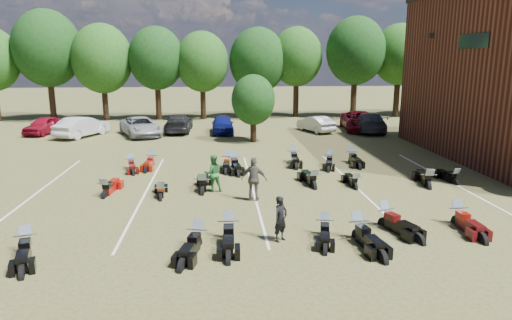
{
  "coord_description": "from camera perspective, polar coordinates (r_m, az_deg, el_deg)",
  "views": [
    {
      "loc": [
        -4.59,
        -17.75,
        6.13
      ],
      "look_at": [
        -2.76,
        4.0,
        1.2
      ],
      "focal_mm": 32.0,
      "sensor_mm": 36.0,
      "label": 1
    }
  ],
  "objects": [
    {
      "name": "motorcycle_10",
      "position": [
        22.07,
        7.22,
        -3.5
      ],
      "size": [
        1.0,
        2.47,
        1.34
      ],
      "primitive_type": null,
      "rotation": [
        0.0,
        0.0,
        3.24
      ],
      "color": "black",
      "rests_on": "ground"
    },
    {
      "name": "motorcycle_0",
      "position": [
        16.56,
        -26.66,
        -10.43
      ],
      "size": [
        1.36,
        2.41,
        1.28
      ],
      "primitive_type": null,
      "rotation": [
        0.0,
        0.0,
        0.29
      ],
      "color": "black",
      "rests_on": "ground"
    },
    {
      "name": "person_green",
      "position": [
        21.27,
        -5.39,
        -1.65
      ],
      "size": [
        0.96,
        0.82,
        1.74
      ],
      "primitive_type": "imported",
      "rotation": [
        0.0,
        0.0,
        3.34
      ],
      "color": "#2A702F",
      "rests_on": "ground"
    },
    {
      "name": "motorcycle_9",
      "position": [
        21.17,
        -6.69,
        -4.19
      ],
      "size": [
        0.9,
        2.51,
        1.38
      ],
      "primitive_type": null,
      "rotation": [
        0.0,
        0.0,
        3.1
      ],
      "color": "black",
      "rests_on": "ground"
    },
    {
      "name": "motorcycle_18",
      "position": [
        26.85,
        9.17,
        -0.63
      ],
      "size": [
        1.26,
        2.3,
        1.22
      ],
      "primitive_type": null,
      "rotation": [
        0.0,
        0.0,
        -0.27
      ],
      "color": "black",
      "rests_on": "ground"
    },
    {
      "name": "motorcycle_19",
      "position": [
        27.37,
        4.68,
        -0.25
      ],
      "size": [
        0.96,
        2.5,
        1.37
      ],
      "primitive_type": null,
      "rotation": [
        0.0,
        0.0,
        -0.07
      ],
      "color": "black",
      "rests_on": "ground"
    },
    {
      "name": "motorcycle_8",
      "position": [
        20.6,
        -11.81,
        -4.86
      ],
      "size": [
        0.83,
        2.05,
        1.11
      ],
      "primitive_type": null,
      "rotation": [
        0.0,
        0.0,
        3.24
      ],
      "color": "black",
      "rests_on": "ground"
    },
    {
      "name": "motorcycle_17",
      "position": [
        26.12,
        -3.58,
        -0.87
      ],
      "size": [
        0.89,
        2.32,
        1.27
      ],
      "primitive_type": null,
      "rotation": [
        0.0,
        0.0,
        -0.07
      ],
      "color": "black",
      "rests_on": "ground"
    },
    {
      "name": "motorcycle_3",
      "position": [
        16.46,
        8.52,
        -9.29
      ],
      "size": [
        1.07,
        2.14,
        1.14
      ],
      "primitive_type": null,
      "rotation": [
        0.0,
        0.0,
        -0.21
      ],
      "color": "black",
      "rests_on": "ground"
    },
    {
      "name": "car_2",
      "position": [
        37.46,
        -14.22,
        4.07
      ],
      "size": [
        4.32,
        5.88,
        1.48
      ],
      "primitive_type": "imported",
      "rotation": [
        0.0,
        0.0,
        0.39
      ],
      "color": "#979C9F",
      "rests_on": "ground"
    },
    {
      "name": "motorcycle_15",
      "position": [
        27.04,
        -12.82,
        -0.69
      ],
      "size": [
        0.87,
        2.26,
        1.23
      ],
      "primitive_type": null,
      "rotation": [
        0.0,
        0.0,
        -0.08
      ],
      "color": "maroon",
      "rests_on": "ground"
    },
    {
      "name": "motorcycle_1",
      "position": [
        15.45,
        -7.31,
        -10.76
      ],
      "size": [
        1.25,
        2.37,
        1.26
      ],
      "primitive_type": null,
      "rotation": [
        0.0,
        0.0,
        -0.24
      ],
      "color": "black",
      "rests_on": "ground"
    },
    {
      "name": "tree_line",
      "position": [
        46.88,
        -0.41,
        12.95
      ],
      "size": [
        56.0,
        6.0,
        9.79
      ],
      "color": "black",
      "rests_on": "ground"
    },
    {
      "name": "car_4",
      "position": [
        37.68,
        -4.19,
        4.47
      ],
      "size": [
        1.78,
        4.34,
        1.47
      ],
      "primitive_type": "imported",
      "rotation": [
        0.0,
        0.0,
        0.01
      ],
      "color": "navy",
      "rests_on": "ground"
    },
    {
      "name": "motorcycle_14",
      "position": [
        26.64,
        -15.35,
        -1.04
      ],
      "size": [
        1.16,
        2.16,
        1.15
      ],
      "primitive_type": null,
      "rotation": [
        0.0,
        0.0,
        0.26
      ],
      "color": "#430A09",
      "rests_on": "ground"
    },
    {
      "name": "car_7",
      "position": [
        39.45,
        13.95,
        4.6
      ],
      "size": [
        3.03,
        5.8,
        1.61
      ],
      "primitive_type": "imported",
      "rotation": [
        0.0,
        0.0,
        3.0
      ],
      "color": "#37363B",
      "rests_on": "ground"
    },
    {
      "name": "ground",
      "position": [
        19.33,
        9.24,
        -5.93
      ],
      "size": [
        160.0,
        160.0,
        0.0
      ],
      "primitive_type": "plane",
      "color": "brown",
      "rests_on": "ground"
    },
    {
      "name": "car_3",
      "position": [
        38.72,
        -9.65,
        4.54
      ],
      "size": [
        2.19,
        5.12,
        1.47
      ],
      "primitive_type": "imported",
      "rotation": [
        0.0,
        0.0,
        3.12
      ],
      "color": "black",
      "rests_on": "ground"
    },
    {
      "name": "person_black",
      "position": [
        15.57,
        3.1,
        -7.36
      ],
      "size": [
        0.68,
        0.66,
        1.58
      ],
      "primitive_type": "imported",
      "rotation": [
        0.0,
        0.0,
        0.73
      ],
      "color": "black",
      "rests_on": "ground"
    },
    {
      "name": "car_0",
      "position": [
        40.98,
        -24.99,
        3.94
      ],
      "size": [
        2.56,
        4.41,
        1.41
      ],
      "primitive_type": "imported",
      "rotation": [
        0.0,
        0.0,
        -0.23
      ],
      "color": "maroon",
      "rests_on": "ground"
    },
    {
      "name": "car_6",
      "position": [
        40.01,
        12.84,
        4.76
      ],
      "size": [
        3.3,
        6.04,
        1.6
      ],
      "primitive_type": "imported",
      "rotation": [
        0.0,
        0.0,
        -0.11
      ],
      "color": "#4F040E",
      "rests_on": "ground"
    },
    {
      "name": "motorcycle_2",
      "position": [
        15.97,
        -3.41,
        -9.87
      ],
      "size": [
        0.85,
        2.45,
        1.35
      ],
      "primitive_type": null,
      "rotation": [
        0.0,
        0.0,
        -0.03
      ],
      "color": "black",
      "rests_on": "ground"
    },
    {
      "name": "motorcycle_13",
      "position": [
        24.62,
        23.56,
        -2.77
      ],
      "size": [
        0.89,
        2.13,
        1.15
      ],
      "primitive_type": null,
      "rotation": [
        0.0,
        0.0,
        3.25
      ],
      "color": "black",
      "rests_on": "ground"
    },
    {
      "name": "car_5",
      "position": [
        38.72,
        7.45,
        4.51
      ],
      "size": [
        2.76,
        4.27,
        1.33
      ],
      "primitive_type": "imported",
      "rotation": [
        0.0,
        0.0,
        3.51
      ],
      "color": "beige",
      "rests_on": "ground"
    },
    {
      "name": "motorcycle_4",
      "position": [
        16.31,
        12.56,
        -9.67
      ],
      "size": [
        1.09,
        2.51,
        1.35
      ],
      "primitive_type": null,
      "rotation": [
        0.0,
        0.0,
        0.13
      ],
      "color": "black",
      "rests_on": "ground"
    },
    {
      "name": "motorcycle_16",
      "position": [
        25.72,
        -2.81,
        -1.07
      ],
      "size": [
        1.02,
        2.51,
        1.36
      ],
      "primitive_type": null,
      "rotation": [
        0.0,
        0.0,
        0.1
      ],
      "color": "black",
      "rests_on": "ground"
    },
    {
      "name": "young_tree_midfield",
      "position": [
        33.48,
        -0.34,
        7.53
      ],
      "size": [
        3.2,
        3.2,
        4.7
      ],
      "color": "black",
      "rests_on": "ground"
    },
    {
      "name": "motorcycle_20",
      "position": [
        27.81,
        11.77,
        -0.27
      ],
      "size": [
        0.78,
        2.34,
        1.3
      ],
      "primitive_type": null,
      "rotation": [
        0.0,
        0.0,
        -0.01
      ],
      "color": "black",
      "rests_on": "ground"
    },
    {
      "name": "motorcycle_11",
      "position": [
        22.29,
        12.28,
        -3.53
      ],
      "size": [
        0.66,
        2.02,
        1.12
      ],
      "primitive_type": null,
      "rotation": [
        0.0,
        0.0,
        3.15
      ],
      "color": "black",
      "rests_on": "ground"
    },
    {
      "name": "motorcycle_12",
      "position": [
        23.4,
        20.72,
        -3.3
      ],
      "size": [
        1.19,
        2.54,
        1.36
      ],
      "primitive_type": null,
      "rotation": [
        0.0,
        0.0,
        2.97
      ],
      "color": "black",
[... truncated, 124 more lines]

